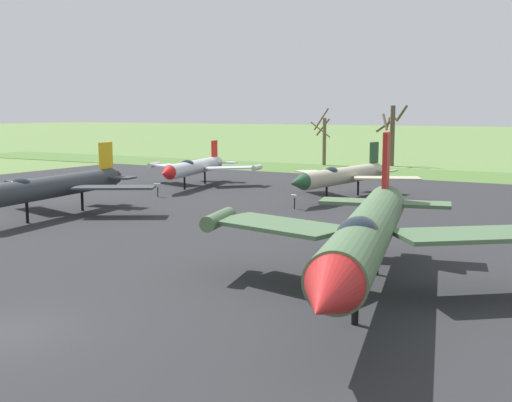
{
  "coord_description": "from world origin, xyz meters",
  "views": [
    {
      "loc": [
        15.81,
        -12.37,
        6.65
      ],
      "look_at": [
        0.16,
        14.88,
        2.28
      ],
      "focal_mm": 44.94,
      "sensor_mm": 36.0,
      "label": 1
    }
  ],
  "objects_px": {
    "jet_fighter_rear_right": "(341,175)",
    "info_placard_rear_center": "(158,189)",
    "jet_fighter_rear_left": "(367,233)",
    "jet_fighter_front_left": "(50,187)",
    "info_placard_rear_right": "(294,200)",
    "jet_fighter_rear_center": "(195,167)"
  },
  "relations": [
    {
      "from": "jet_fighter_rear_center",
      "to": "info_placard_rear_right",
      "type": "relative_size",
      "value": 12.09
    },
    {
      "from": "info_placard_rear_right",
      "to": "jet_fighter_rear_left",
      "type": "bearing_deg",
      "value": -56.85
    },
    {
      "from": "jet_fighter_rear_center",
      "to": "info_placard_rear_right",
      "type": "xyz_separation_m",
      "value": [
        13.61,
        -7.44,
        -1.17
      ]
    },
    {
      "from": "jet_fighter_front_left",
      "to": "jet_fighter_rear_center",
      "type": "distance_m",
      "value": 18.45
    },
    {
      "from": "jet_fighter_rear_center",
      "to": "jet_fighter_rear_left",
      "type": "height_order",
      "value": "jet_fighter_rear_left"
    },
    {
      "from": "info_placard_rear_right",
      "to": "jet_fighter_rear_right",
      "type": "bearing_deg",
      "value": 82.79
    },
    {
      "from": "jet_fighter_front_left",
      "to": "info_placard_rear_right",
      "type": "relative_size",
      "value": 14.14
    },
    {
      "from": "jet_fighter_rear_center",
      "to": "info_placard_rear_center",
      "type": "xyz_separation_m",
      "value": [
        1.51,
        -7.14,
        -1.1
      ]
    },
    {
      "from": "jet_fighter_rear_left",
      "to": "jet_fighter_rear_center",
      "type": "bearing_deg",
      "value": 134.92
    },
    {
      "from": "jet_fighter_rear_left",
      "to": "jet_fighter_front_left",
      "type": "bearing_deg",
      "value": 163.13
    },
    {
      "from": "jet_fighter_rear_center",
      "to": "info_placard_rear_center",
      "type": "relative_size",
      "value": 11.23
    },
    {
      "from": "jet_fighter_rear_right",
      "to": "info_placard_rear_right",
      "type": "bearing_deg",
      "value": -97.21
    },
    {
      "from": "info_placard_rear_center",
      "to": "info_placard_rear_right",
      "type": "height_order",
      "value": "info_placard_rear_center"
    },
    {
      "from": "info_placard_rear_center",
      "to": "jet_fighter_rear_right",
      "type": "height_order",
      "value": "jet_fighter_rear_right"
    },
    {
      "from": "info_placard_rear_right",
      "to": "info_placard_rear_center",
      "type": "bearing_deg",
      "value": 178.55
    },
    {
      "from": "jet_fighter_rear_left",
      "to": "jet_fighter_rear_right",
      "type": "relative_size",
      "value": 1.33
    },
    {
      "from": "jet_fighter_front_left",
      "to": "info_placard_rear_center",
      "type": "height_order",
      "value": "jet_fighter_front_left"
    },
    {
      "from": "jet_fighter_rear_center",
      "to": "jet_fighter_rear_left",
      "type": "bearing_deg",
      "value": -45.08
    },
    {
      "from": "jet_fighter_rear_left",
      "to": "info_placard_rear_right",
      "type": "relative_size",
      "value": 16.99
    },
    {
      "from": "jet_fighter_front_left",
      "to": "info_placard_rear_center",
      "type": "distance_m",
      "value": 11.29
    },
    {
      "from": "jet_fighter_rear_left",
      "to": "info_placard_rear_right",
      "type": "distance_m",
      "value": 21.58
    },
    {
      "from": "jet_fighter_rear_right",
      "to": "info_placard_rear_center",
      "type": "bearing_deg",
      "value": -154.9
    }
  ]
}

